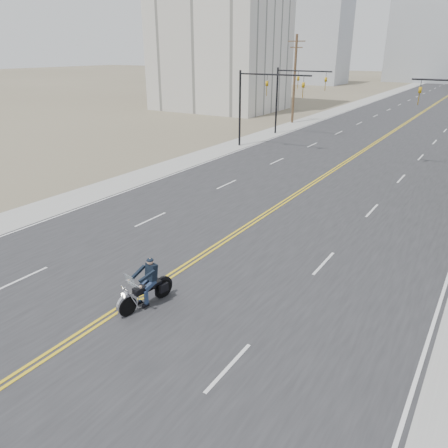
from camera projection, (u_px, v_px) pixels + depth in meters
ground_plane at (3, 385)px, 12.26m from camera, size 400.00×400.00×0.00m
road at (425, 111)px, 67.24m from camera, size 20.00×200.00×0.01m
sidewalk_left at (351, 106)px, 72.93m from camera, size 3.00×200.00×0.01m
traffic_mast_left at (259, 94)px, 40.00m from camera, size 7.10×0.26×7.00m
traffic_mast_far at (291, 89)px, 46.47m from camera, size 6.10×0.26×7.00m
utility_pole_left at (295, 78)px, 54.11m from camera, size 2.20×0.30×10.50m
apartment_block at (220, 4)px, 63.73m from camera, size 18.00×14.00×30.00m
haze_bldg_a at (320, 40)px, 115.81m from camera, size 14.00×12.00×22.00m
haze_bldg_d at (430, 33)px, 123.33m from camera, size 20.00×15.00×26.00m
haze_bldg_f at (290, 52)px, 136.13m from camera, size 12.00×12.00×16.00m
motorcyclist at (145, 284)px, 15.73m from camera, size 1.36×2.47×1.83m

